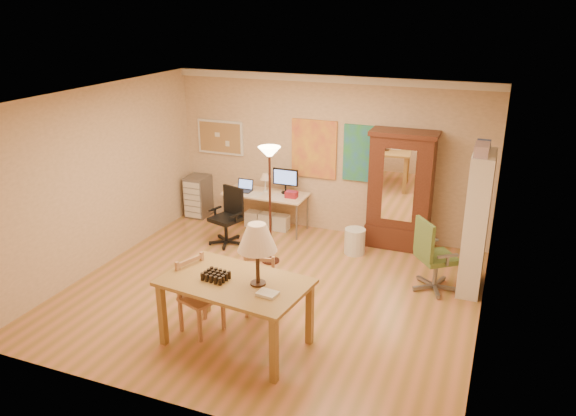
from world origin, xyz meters
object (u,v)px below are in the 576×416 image
at_px(armoire, 400,198).
at_px(computer_desk, 268,207).
at_px(office_chair_black, 227,229).
at_px(bookshelf, 476,223).
at_px(dining_table, 243,270).
at_px(office_chair_green, 433,271).

bearing_deg(armoire, computer_desk, -177.86).
distance_m(computer_desk, office_chair_black, 0.94).
relative_size(computer_desk, office_chair_black, 1.53).
bearing_deg(bookshelf, computer_desk, 164.24).
xyz_separation_m(dining_table, office_chair_green, (1.85, 2.20, -0.70)).
xyz_separation_m(armoire, bookshelf, (1.24, -1.08, 0.14)).
bearing_deg(office_chair_black, computer_desk, 66.95).
distance_m(dining_table, office_chair_black, 3.11).
bearing_deg(office_chair_green, computer_desk, 157.86).
height_order(computer_desk, armoire, armoire).
xyz_separation_m(office_chair_black, bookshelf, (3.90, -0.14, 0.72)).
xyz_separation_m(office_chair_black, office_chair_green, (3.42, -0.38, 0.03)).
xyz_separation_m(dining_table, bookshelf, (2.33, 2.44, -0.00)).
height_order(dining_table, computer_desk, dining_table).
xyz_separation_m(dining_table, office_chair_black, (-1.57, 2.58, -0.73)).
xyz_separation_m(dining_table, computer_desk, (-1.20, 3.44, -0.58)).
relative_size(armoire, bookshelf, 0.98).
bearing_deg(dining_table, bookshelf, 46.36).
bearing_deg(office_chair_black, dining_table, -58.77).
bearing_deg(office_chair_green, bookshelf, 27.12).
bearing_deg(computer_desk, armoire, 2.14).
bearing_deg(dining_table, armoire, 72.79).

